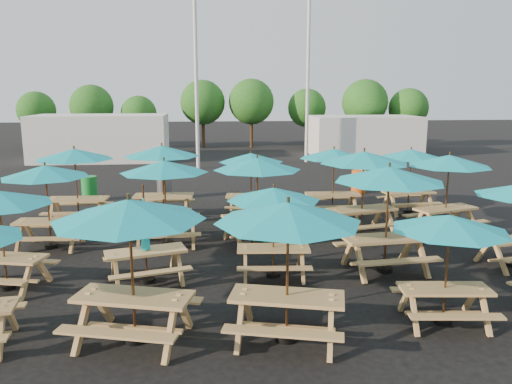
{
  "coord_description": "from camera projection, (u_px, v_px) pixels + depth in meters",
  "views": [
    {
      "loc": [
        -1.5,
        -13.67,
        4.15
      ],
      "look_at": [
        0.0,
        1.5,
        1.1
      ],
      "focal_mm": 35.0,
      "sensor_mm": 36.0,
      "label": 1
    }
  ],
  "objects": [
    {
      "name": "picnic_unit_5",
      "position": [
        145.0,
        243.0,
        10.93
      ],
      "size": [
        2.09,
        1.93,
        2.22
      ],
      "rotation": [
        0.0,
        0.0,
        0.28
      ],
      "color": "#A6804A",
      "rests_on": "ground"
    },
    {
      "name": "picnic_unit_8",
      "position": [
        288.0,
        219.0,
        8.11
      ],
      "size": [
        2.98,
        2.98,
        2.43
      ],
      "rotation": [
        0.0,
        0.0,
        -0.26
      ],
      "color": "#A6804A",
      "rests_on": "ground"
    },
    {
      "name": "picnic_unit_9",
      "position": [
        274.0,
        198.0,
        11.1
      ],
      "size": [
        2.26,
        2.26,
        2.1
      ],
      "rotation": [
        0.0,
        0.0,
        -0.08
      ],
      "color": "#A6804A",
      "rests_on": "ground"
    },
    {
      "name": "tree_4",
      "position": [
        251.0,
        102.0,
        37.47
      ],
      "size": [
        3.41,
        3.41,
        5.17
      ],
      "color": "#382314",
      "rests_on": "ground"
    },
    {
      "name": "tree_7",
      "position": [
        408.0,
        108.0,
        37.39
      ],
      "size": [
        2.95,
        2.95,
        4.48
      ],
      "color": "#382314",
      "rests_on": "ground"
    },
    {
      "name": "mast_1",
      "position": [
        308.0,
        60.0,
        29.17
      ],
      "size": [
        0.2,
        0.2,
        12.0
      ],
      "primitive_type": "cylinder",
      "color": "silver",
      "rests_on": "ground"
    },
    {
      "name": "tree_6",
      "position": [
        365.0,
        102.0,
        36.95
      ],
      "size": [
        3.38,
        3.38,
        5.13
      ],
      "color": "#382314",
      "rests_on": "ground"
    },
    {
      "name": "picnic_unit_11",
      "position": [
        251.0,
        161.0,
        16.71
      ],
      "size": [
        2.42,
        2.42,
        2.18
      ],
      "rotation": [
        0.0,
        0.0,
        -0.12
      ],
      "color": "#A6804A",
      "rests_on": "ground"
    },
    {
      "name": "ground",
      "position": [
        261.0,
        240.0,
        14.3
      ],
      "size": [
        120.0,
        120.0,
        0.0
      ],
      "primitive_type": "plane",
      "color": "black",
      "rests_on": "ground"
    },
    {
      "name": "event_tent_1",
      "position": [
        364.0,
        136.0,
        33.45
      ],
      "size": [
        7.0,
        4.0,
        2.6
      ],
      "primitive_type": "cube",
      "color": "silver",
      "rests_on": "ground"
    },
    {
      "name": "tree_1",
      "position": [
        92.0,
        106.0,
        36.06
      ],
      "size": [
        3.11,
        3.11,
        4.72
      ],
      "color": "#382314",
      "rests_on": "ground"
    },
    {
      "name": "picnic_unit_10",
      "position": [
        257.0,
        168.0,
        13.67
      ],
      "size": [
        3.07,
        3.07,
        2.42
      ],
      "rotation": [
        0.0,
        0.0,
        0.33
      ],
      "color": "#A6804A",
      "rests_on": "ground"
    },
    {
      "name": "tree_3",
      "position": [
        203.0,
        102.0,
        37.58
      ],
      "size": [
        3.36,
        3.36,
        5.09
      ],
      "color": "#382314",
      "rests_on": "ground"
    },
    {
      "name": "waste_bin_0",
      "position": [
        90.0,
        188.0,
        19.4
      ],
      "size": [
        0.6,
        0.6,
        0.96
      ],
      "primitive_type": "cylinder",
      "color": "#18862E",
      "rests_on": "ground"
    },
    {
      "name": "picnic_unit_3",
      "position": [
        75.0,
        158.0,
        15.78
      ],
      "size": [
        2.51,
        2.51,
        2.43
      ],
      "rotation": [
        0.0,
        0.0,
        -0.03
      ],
      "color": "#A6804A",
      "rests_on": "ground"
    },
    {
      "name": "picnic_unit_14",
      "position": [
        364.0,
        161.0,
        14.19
      ],
      "size": [
        3.07,
        3.07,
        2.54
      ],
      "rotation": [
        0.0,
        0.0,
        0.24
      ],
      "color": "#A6804A",
      "rests_on": "ground"
    },
    {
      "name": "mast_0",
      "position": [
        196.0,
        57.0,
        26.59
      ],
      "size": [
        0.2,
        0.2,
        12.0
      ],
      "primitive_type": "cylinder",
      "color": "silver",
      "rests_on": "ground"
    },
    {
      "name": "tree_2",
      "position": [
        139.0,
        114.0,
        36.25
      ],
      "size": [
        2.59,
        2.59,
        3.93
      ],
      "color": "#382314",
      "rests_on": "ground"
    },
    {
      "name": "waste_bin_2",
      "position": [
        359.0,
        182.0,
        20.89
      ],
      "size": [
        0.6,
        0.6,
        0.96
      ],
      "primitive_type": "cylinder",
      "color": "#EA540D",
      "rests_on": "ground"
    },
    {
      "name": "picnic_unit_15",
      "position": [
        334.0,
        157.0,
        16.73
      ],
      "size": [
        2.4,
        2.4,
        2.32
      ],
      "rotation": [
        0.0,
        0.0,
        -0.03
      ],
      "color": "#A6804A",
      "rests_on": "ground"
    },
    {
      "name": "picnic_unit_6",
      "position": [
        164.0,
        171.0,
        13.43
      ],
      "size": [
        2.48,
        2.48,
        2.38
      ],
      "rotation": [
        0.0,
        0.0,
        0.04
      ],
      "color": "#A6804A",
      "rests_on": "ground"
    },
    {
      "name": "picnic_unit_7",
      "position": [
        162.0,
        154.0,
        16.22
      ],
      "size": [
        2.61,
        2.61,
        2.48
      ],
      "rotation": [
        0.0,
        0.0,
        -0.05
      ],
      "color": "#A6804A",
      "rests_on": "ground"
    },
    {
      "name": "picnic_unit_13",
      "position": [
        389.0,
        179.0,
        11.35
      ],
      "size": [
        2.75,
        2.75,
        2.52
      ],
      "rotation": [
        0.0,
        0.0,
        0.09
      ],
      "color": "#A6804A",
      "rests_on": "ground"
    },
    {
      "name": "tree_0",
      "position": [
        36.0,
        110.0,
        37.02
      ],
      "size": [
        2.8,
        2.8,
        4.24
      ],
      "color": "#382314",
      "rests_on": "ground"
    },
    {
      "name": "picnic_unit_12",
      "position": [
        450.0,
        228.0,
        8.79
      ],
      "size": [
        2.26,
        2.26,
        2.06
      ],
      "rotation": [
        0.0,
        0.0,
        -0.1
      ],
      "color": "#A6804A",
      "rests_on": "ground"
    },
    {
      "name": "picnic_unit_4",
      "position": [
        129.0,
        217.0,
        8.06
      ],
      "size": [
        3.07,
        3.07,
        2.49
      ],
      "rotation": [
        0.0,
        0.0,
        -0.27
      ],
      "color": "#A6804A",
      "rests_on": "ground"
    },
    {
      "name": "waste_bin_1",
      "position": [
        165.0,
        187.0,
        19.72
      ],
      "size": [
        0.6,
        0.6,
        0.96
      ],
      "primitive_type": "cylinder",
      "color": "gray",
      "rests_on": "ground"
    },
    {
      "name": "event_tent_0",
      "position": [
        101.0,
        138.0,
        30.82
      ],
      "size": [
        8.0,
        4.0,
        2.8
      ],
      "primitive_type": "cube",
      "color": "silver",
      "rests_on": "ground"
    },
    {
      "name": "picnic_unit_19",
      "position": [
        411.0,
        157.0,
        17.19
      ],
      "size": [
        2.43,
        2.43,
        2.25
      ],
      "rotation": [
        0.0,
        0.0,
        0.08
      ],
      "color": "#A6804A",
      "rests_on": "ground"
    },
    {
      "name": "picnic_unit_2",
      "position": [
        46.0,
        175.0,
        13.19
      ],
      "size": [
        2.41,
        2.41,
        2.29
      ],
      "rotation": [
        0.0,
        0.0,
        -0.05
      ],
      "color": "#A6804A",
      "rests_on": "ground"
    },
    {
      "name": "waste_bin_3",
      "position": [
        388.0,
        181.0,
        21.06
      ],
      "size": [
        0.6,
        0.6,
        0.96
      ],
      "primitive_type": "cylinder",
      "color": "#18862E",
      "rests_on": "ground"
    },
    {
      "name": "tree_5",
      "position": [
        307.0,
        108.0,
        38.39
      ],
      "size": [
        2.94,
        2.94,
        4.45
      ],
      "color": "#382314",
      "rests_on": "ground"
    },
    {
      "name": "picnic_unit_18",
      "position": [
        449.0,
        164.0,
        14.51
      ],
      "size": [
        2.99,
        2.99,
        2.39
      ],
      "rotation": [
        0.0,
        0.0,
        0.3
      ],
      "color": "#A6804A",
      "rests_on": "ground"
    }
  ]
}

